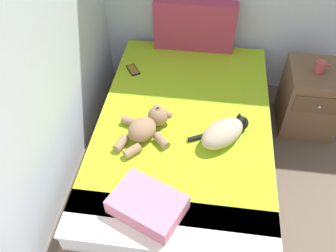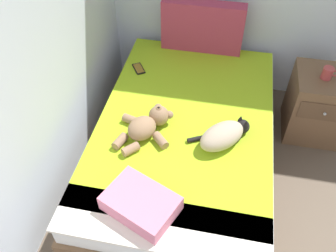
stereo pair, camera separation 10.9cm
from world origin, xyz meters
The scene contains 8 objects.
bed centered at (0.83, 2.60, 0.24)m, with size 1.28×2.01×0.48m.
patterned_cushion centered at (0.82, 3.52, 0.70)m, with size 0.70×0.13×0.44m.
cat centered at (1.11, 2.45, 0.55)m, with size 0.42×0.38×0.15m.
teddy_bear centered at (0.59, 2.44, 0.54)m, with size 0.38×0.46×0.15m.
cell_phone centered at (0.35, 3.12, 0.48)m, with size 0.14×0.16×0.01m.
throw_pillow centered at (0.70, 1.84, 0.53)m, with size 0.40×0.28×0.11m, color #D1728C.
nightstand centered at (1.85, 3.18, 0.29)m, with size 0.45×0.48×0.58m.
mug centered at (1.83, 3.17, 0.63)m, with size 0.12×0.08×0.09m.
Camera 1 is at (0.95, 0.79, 2.30)m, focal length 38.24 mm.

